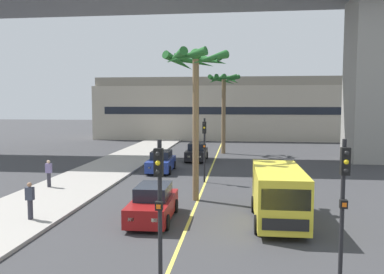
{
  "coord_description": "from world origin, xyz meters",
  "views": [
    {
      "loc": [
        2.1,
        -3.67,
        5.2
      ],
      "look_at": [
        0.0,
        14.0,
        3.63
      ],
      "focal_mm": 36.57,
      "sensor_mm": 36.0,
      "label": 1
    }
  ],
  "objects_px": {
    "palm_tree_near_median": "(224,89)",
    "pedestrian_far_along": "(30,200)",
    "traffic_light_right_far_corner": "(343,193)",
    "car_queue_third": "(153,204)",
    "traffic_light_median_near": "(159,194)",
    "delivery_van": "(278,194)",
    "pedestrian_near_crosswalk": "(49,173)",
    "palm_tree_mid_median": "(196,74)",
    "traffic_light_median_far": "(204,141)",
    "car_queue_second": "(161,162)",
    "car_queue_front": "(197,152)"
  },
  "relations": [
    {
      "from": "traffic_light_median_near",
      "to": "traffic_light_right_far_corner",
      "type": "distance_m",
      "value": 5.1
    },
    {
      "from": "palm_tree_near_median",
      "to": "traffic_light_right_far_corner",
      "type": "bearing_deg",
      "value": -81.26
    },
    {
      "from": "car_queue_front",
      "to": "pedestrian_far_along",
      "type": "height_order",
      "value": "pedestrian_far_along"
    },
    {
      "from": "car_queue_second",
      "to": "car_queue_third",
      "type": "bearing_deg",
      "value": -80.39
    },
    {
      "from": "palm_tree_near_median",
      "to": "pedestrian_far_along",
      "type": "bearing_deg",
      "value": -107.05
    },
    {
      "from": "traffic_light_median_far",
      "to": "car_queue_front",
      "type": "bearing_deg",
      "value": 99.04
    },
    {
      "from": "pedestrian_far_along",
      "to": "palm_tree_near_median",
      "type": "bearing_deg",
      "value": 72.95
    },
    {
      "from": "traffic_light_right_far_corner",
      "to": "car_queue_third",
      "type": "bearing_deg",
      "value": 139.97
    },
    {
      "from": "car_queue_front",
      "to": "car_queue_second",
      "type": "relative_size",
      "value": 0.99
    },
    {
      "from": "traffic_light_median_far",
      "to": "pedestrian_near_crosswalk",
      "type": "xyz_separation_m",
      "value": [
        -9.1,
        -3.09,
        -1.72
      ]
    },
    {
      "from": "car_queue_second",
      "to": "palm_tree_near_median",
      "type": "distance_m",
      "value": 13.29
    },
    {
      "from": "delivery_van",
      "to": "traffic_light_median_far",
      "type": "distance_m",
      "value": 9.16
    },
    {
      "from": "palm_tree_near_median",
      "to": "pedestrian_far_along",
      "type": "relative_size",
      "value": 5.01
    },
    {
      "from": "traffic_light_median_near",
      "to": "palm_tree_mid_median",
      "type": "relative_size",
      "value": 0.53
    },
    {
      "from": "delivery_van",
      "to": "pedestrian_far_along",
      "type": "height_order",
      "value": "delivery_van"
    },
    {
      "from": "traffic_light_right_far_corner",
      "to": "palm_tree_near_median",
      "type": "bearing_deg",
      "value": 98.74
    },
    {
      "from": "palm_tree_mid_median",
      "to": "pedestrian_far_along",
      "type": "distance_m",
      "value": 10.01
    },
    {
      "from": "car_queue_third",
      "to": "traffic_light_median_far",
      "type": "height_order",
      "value": "traffic_light_median_far"
    },
    {
      "from": "car_queue_third",
      "to": "traffic_light_median_far",
      "type": "xyz_separation_m",
      "value": [
        1.55,
        8.38,
        1.99
      ]
    },
    {
      "from": "car_queue_second",
      "to": "delivery_van",
      "type": "xyz_separation_m",
      "value": [
        7.52,
        -11.87,
        0.57
      ]
    },
    {
      "from": "car_queue_front",
      "to": "pedestrian_far_along",
      "type": "bearing_deg",
      "value": -105.37
    },
    {
      "from": "palm_tree_mid_median",
      "to": "pedestrian_near_crosswalk",
      "type": "bearing_deg",
      "value": 170.28
    },
    {
      "from": "traffic_light_median_near",
      "to": "traffic_light_right_far_corner",
      "type": "relative_size",
      "value": 1.0
    },
    {
      "from": "car_queue_front",
      "to": "palm_tree_mid_median",
      "type": "bearing_deg",
      "value": -84.02
    },
    {
      "from": "palm_tree_near_median",
      "to": "car_queue_front",
      "type": "bearing_deg",
      "value": -112.96
    },
    {
      "from": "palm_tree_near_median",
      "to": "palm_tree_mid_median",
      "type": "bearing_deg",
      "value": -92.05
    },
    {
      "from": "traffic_light_median_near",
      "to": "traffic_light_right_far_corner",
      "type": "xyz_separation_m",
      "value": [
        5.04,
        0.79,
        0.0
      ]
    },
    {
      "from": "delivery_van",
      "to": "palm_tree_mid_median",
      "type": "bearing_deg",
      "value": 138.36
    },
    {
      "from": "traffic_light_median_far",
      "to": "palm_tree_mid_median",
      "type": "height_order",
      "value": "palm_tree_mid_median"
    },
    {
      "from": "delivery_van",
      "to": "palm_tree_near_median",
      "type": "xyz_separation_m",
      "value": [
        -3.25,
        23.0,
        5.32
      ]
    },
    {
      "from": "car_queue_second",
      "to": "traffic_light_median_near",
      "type": "height_order",
      "value": "traffic_light_median_near"
    },
    {
      "from": "traffic_light_median_near",
      "to": "car_queue_front",
      "type": "bearing_deg",
      "value": 93.71
    },
    {
      "from": "traffic_light_median_near",
      "to": "pedestrian_far_along",
      "type": "bearing_deg",
      "value": 141.76
    },
    {
      "from": "pedestrian_far_along",
      "to": "car_queue_third",
      "type": "bearing_deg",
      "value": 10.82
    },
    {
      "from": "delivery_van",
      "to": "traffic_light_median_far",
      "type": "bearing_deg",
      "value": 115.63
    },
    {
      "from": "car_queue_second",
      "to": "pedestrian_far_along",
      "type": "height_order",
      "value": "pedestrian_far_along"
    },
    {
      "from": "traffic_light_median_near",
      "to": "traffic_light_median_far",
      "type": "relative_size",
      "value": 1.0
    },
    {
      "from": "palm_tree_mid_median",
      "to": "traffic_light_median_far",
      "type": "bearing_deg",
      "value": 89.52
    },
    {
      "from": "pedestrian_near_crosswalk",
      "to": "palm_tree_mid_median",
      "type": "bearing_deg",
      "value": -9.72
    },
    {
      "from": "car_queue_front",
      "to": "traffic_light_right_far_corner",
      "type": "xyz_separation_m",
      "value": [
        6.62,
        -23.62,
        1.99
      ]
    },
    {
      "from": "car_queue_second",
      "to": "traffic_light_median_far",
      "type": "height_order",
      "value": "traffic_light_median_far"
    },
    {
      "from": "traffic_light_median_far",
      "to": "traffic_light_right_far_corner",
      "type": "bearing_deg",
      "value": -69.98
    },
    {
      "from": "car_queue_second",
      "to": "palm_tree_mid_median",
      "type": "xyz_separation_m",
      "value": [
        3.56,
        -8.36,
        5.97
      ]
    },
    {
      "from": "car_queue_front",
      "to": "delivery_van",
      "type": "distance_m",
      "value": 18.64
    },
    {
      "from": "traffic_light_median_near",
      "to": "traffic_light_median_far",
      "type": "distance_m",
      "value": 14.75
    },
    {
      "from": "palm_tree_near_median",
      "to": "pedestrian_near_crosswalk",
      "type": "height_order",
      "value": "palm_tree_near_median"
    },
    {
      "from": "car_queue_front",
      "to": "pedestrian_near_crosswalk",
      "type": "bearing_deg",
      "value": -120.66
    },
    {
      "from": "delivery_van",
      "to": "palm_tree_mid_median",
      "type": "relative_size",
      "value": 0.66
    },
    {
      "from": "delivery_van",
      "to": "palm_tree_near_median",
      "type": "relative_size",
      "value": 0.65
    },
    {
      "from": "traffic_light_right_far_corner",
      "to": "pedestrian_far_along",
      "type": "distance_m",
      "value": 12.83
    }
  ]
}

